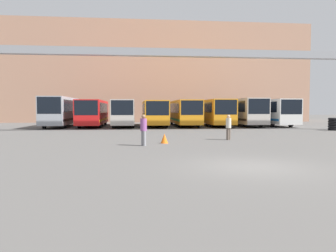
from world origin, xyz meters
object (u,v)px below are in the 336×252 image
at_px(pedestrian_near_center, 144,129).
at_px(bus_slot_3, 154,112).
at_px(bus_slot_6, 243,110).
at_px(bus_slot_2, 124,112).
at_px(pedestrian_near_right, 229,127).
at_px(traffic_cone, 164,138).
at_px(bus_slot_0, 61,110).
at_px(bus_slot_5, 213,111).
at_px(bus_slot_4, 184,111).
at_px(bus_slot_7, 271,111).
at_px(bus_slot_1, 93,112).
at_px(tire_stack, 334,124).

bearing_deg(pedestrian_near_center, bus_slot_3, -32.84).
bearing_deg(bus_slot_6, bus_slot_2, 179.25).
xyz_separation_m(pedestrian_near_right, traffic_cone, (-4.42, -1.69, -0.59)).
relative_size(bus_slot_3, traffic_cone, 18.40).
distance_m(pedestrian_near_center, pedestrian_near_right, 6.38).
height_order(bus_slot_0, bus_slot_5, bus_slot_0).
relative_size(bus_slot_4, traffic_cone, 19.80).
relative_size(bus_slot_5, bus_slot_7, 1.05).
relative_size(bus_slot_4, bus_slot_7, 1.07).
distance_m(pedestrian_near_center, traffic_cone, 1.85).
height_order(bus_slot_5, traffic_cone, bus_slot_5).
height_order(bus_slot_1, bus_slot_2, bus_slot_2).
bearing_deg(bus_slot_3, bus_slot_6, -0.91).
bearing_deg(bus_slot_6, bus_slot_4, 175.41).
height_order(pedestrian_near_right, tire_stack, pedestrian_near_right).
bearing_deg(bus_slot_0, bus_slot_6, 0.13).
distance_m(bus_slot_0, pedestrian_near_right, 22.66).
bearing_deg(pedestrian_near_center, bus_slot_5, -51.15).
bearing_deg(traffic_cone, tire_stack, 30.39).
xyz_separation_m(bus_slot_6, bus_slot_7, (3.58, 0.21, -0.04)).
relative_size(bus_slot_5, pedestrian_near_right, 6.74).
bearing_deg(bus_slot_5, tire_stack, -44.77).
xyz_separation_m(bus_slot_1, bus_slot_4, (10.74, -0.07, 0.00)).
bearing_deg(tire_stack, bus_slot_6, 123.47).
height_order(bus_slot_7, tire_stack, bus_slot_7).
bearing_deg(bus_slot_5, bus_slot_7, -2.08).
bearing_deg(pedestrian_near_right, bus_slot_2, -101.79).
height_order(bus_slot_1, pedestrian_near_right, bus_slot_1).
bearing_deg(bus_slot_2, tire_stack, -24.32).
bearing_deg(bus_slot_7, bus_slot_1, 178.84).
height_order(bus_slot_2, bus_slot_5, bus_slot_5).
relative_size(bus_slot_2, bus_slot_6, 1.04).
height_order(bus_slot_2, traffic_cone, bus_slot_2).
bearing_deg(traffic_cone, bus_slot_4, 78.02).
bearing_deg(bus_slot_4, pedestrian_near_center, -104.63).
height_order(traffic_cone, tire_stack, tire_stack).
xyz_separation_m(traffic_cone, tire_stack, (17.24, 10.11, 0.31)).
xyz_separation_m(bus_slot_0, bus_slot_6, (21.47, 0.05, -0.06)).
height_order(pedestrian_near_center, pedestrian_near_right, pedestrian_near_center).
distance_m(bus_slot_5, pedestrian_near_right, 18.17).
distance_m(bus_slot_2, tire_stack, 22.23).
height_order(bus_slot_2, bus_slot_6, bus_slot_6).
bearing_deg(bus_slot_5, bus_slot_3, -177.61).
relative_size(bus_slot_6, pedestrian_near_center, 5.89).
relative_size(traffic_cone, tire_stack, 0.48).
bearing_deg(bus_slot_6, bus_slot_5, 172.52).
distance_m(bus_slot_2, bus_slot_3, 3.58).
relative_size(bus_slot_5, bus_slot_6, 1.09).
xyz_separation_m(bus_slot_6, pedestrian_near_right, (-6.90, -17.38, -0.98)).
distance_m(bus_slot_1, bus_slot_3, 7.17).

